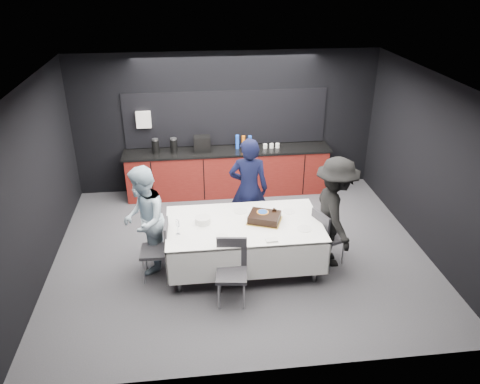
# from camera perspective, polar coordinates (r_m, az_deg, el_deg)

# --- Properties ---
(ground) EXTENTS (6.00, 6.00, 0.00)m
(ground) POSITION_cam_1_polar(r_m,az_deg,el_deg) (7.77, 0.09, -7.27)
(ground) COLOR #45454A
(ground) RESTS_ON ground
(room_shell) EXTENTS (6.04, 5.04, 2.82)m
(room_shell) POSITION_cam_1_polar(r_m,az_deg,el_deg) (6.91, 0.10, 5.63)
(room_shell) COLOR white
(room_shell) RESTS_ON ground
(kitchenette) EXTENTS (4.10, 0.64, 2.05)m
(kitchenette) POSITION_cam_1_polar(r_m,az_deg,el_deg) (9.45, -1.59, 2.94)
(kitchenette) COLOR #57110D
(kitchenette) RESTS_ON ground
(party_table) EXTENTS (2.32, 1.32, 0.78)m
(party_table) POSITION_cam_1_polar(r_m,az_deg,el_deg) (7.09, 0.47, -4.75)
(party_table) COLOR #99999E
(party_table) RESTS_ON ground
(cake_assembly) EXTENTS (0.60, 0.55, 0.16)m
(cake_assembly) POSITION_cam_1_polar(r_m,az_deg,el_deg) (7.05, 3.01, -3.11)
(cake_assembly) COLOR gold
(cake_assembly) RESTS_ON party_table
(plate_stack) EXTENTS (0.23, 0.23, 0.10)m
(plate_stack) POSITION_cam_1_polar(r_m,az_deg,el_deg) (7.01, -4.56, -3.45)
(plate_stack) COLOR white
(plate_stack) RESTS_ON party_table
(loose_plate_near) EXTENTS (0.19, 0.19, 0.01)m
(loose_plate_near) POSITION_cam_1_polar(r_m,az_deg,el_deg) (6.69, -2.26, -5.47)
(loose_plate_near) COLOR white
(loose_plate_near) RESTS_ON party_table
(loose_plate_right_a) EXTENTS (0.20, 0.20, 0.01)m
(loose_plate_right_a) POSITION_cam_1_polar(r_m,az_deg,el_deg) (7.37, 5.95, -2.35)
(loose_plate_right_a) COLOR white
(loose_plate_right_a) RESTS_ON party_table
(loose_plate_right_b) EXTENTS (0.22, 0.22, 0.01)m
(loose_plate_right_b) POSITION_cam_1_polar(r_m,az_deg,el_deg) (6.94, 7.84, -4.44)
(loose_plate_right_b) COLOR white
(loose_plate_right_b) RESTS_ON party_table
(loose_plate_far) EXTENTS (0.22, 0.22, 0.01)m
(loose_plate_far) POSITION_cam_1_polar(r_m,az_deg,el_deg) (7.34, 0.06, -2.32)
(loose_plate_far) COLOR white
(loose_plate_far) RESTS_ON party_table
(fork_pile) EXTENTS (0.17, 0.12, 0.03)m
(fork_pile) POSITION_cam_1_polar(r_m,az_deg,el_deg) (6.60, 3.87, -5.88)
(fork_pile) COLOR white
(fork_pile) RESTS_ON party_table
(champagne_flute) EXTENTS (0.06, 0.06, 0.22)m
(champagne_flute) POSITION_cam_1_polar(r_m,az_deg,el_deg) (6.73, -7.62, -3.92)
(champagne_flute) COLOR white
(champagne_flute) RESTS_ON party_table
(chair_left) EXTENTS (0.44, 0.44, 0.92)m
(chair_left) POSITION_cam_1_polar(r_m,az_deg,el_deg) (7.03, -9.74, -6.52)
(chair_left) COLOR #2E2D32
(chair_left) RESTS_ON ground
(chair_right) EXTENTS (0.54, 0.54, 0.92)m
(chair_right) POSITION_cam_1_polar(r_m,az_deg,el_deg) (7.34, 10.34, -5.02)
(chair_right) COLOR #2E2D32
(chair_right) RESTS_ON ground
(chair_near) EXTENTS (0.47, 0.47, 0.92)m
(chair_near) POSITION_cam_1_polar(r_m,az_deg,el_deg) (6.52, -1.03, -9.02)
(chair_near) COLOR #2E2D32
(chair_near) RESTS_ON ground
(person_center) EXTENTS (0.71, 0.52, 1.80)m
(person_center) POSITION_cam_1_polar(r_m,az_deg,el_deg) (7.77, 1.06, 0.36)
(person_center) COLOR black
(person_center) RESTS_ON ground
(person_left) EXTENTS (0.65, 0.83, 1.69)m
(person_left) POSITION_cam_1_polar(r_m,az_deg,el_deg) (7.11, -11.64, -3.41)
(person_left) COLOR #ADC7DA
(person_left) RESTS_ON ground
(person_right) EXTENTS (0.66, 1.14, 1.76)m
(person_right) POSITION_cam_1_polar(r_m,az_deg,el_deg) (7.23, 11.46, -2.48)
(person_right) COLOR black
(person_right) RESTS_ON ground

